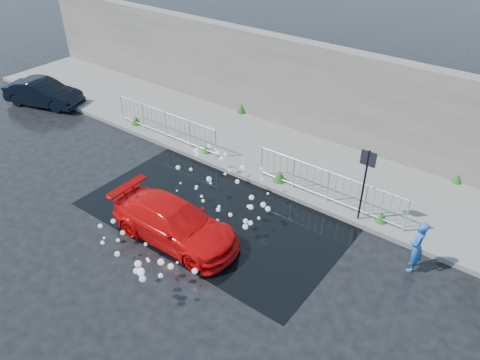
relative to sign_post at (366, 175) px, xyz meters
The scene contains 13 objects.
ground 5.50m from the sign_post, 143.57° to the right, with size 90.00×90.00×0.00m, color black.
pavement 4.90m from the sign_post, 155.66° to the left, with size 30.00×4.00×0.15m, color #60605B.
curb 4.51m from the sign_post, behind, with size 30.00×0.25×0.16m, color #60605B.
retaining_wall 5.87m from the sign_post, 135.69° to the left, with size 30.00×0.60×3.50m, color #615B52.
puddle 4.59m from the sign_post, 150.42° to the right, with size 8.00×5.00×0.01m, color black.
sign_post is the anchor object (origin of this frame).
railing_left 8.26m from the sign_post, behind, with size 5.05×0.05×1.10m.
railing_right 1.57m from the sign_post, 168.23° to the left, with size 5.05×0.05×1.10m.
weeds 5.01m from the sign_post, 161.95° to the left, with size 12.17×3.93×0.42m.
water_spray 4.89m from the sign_post, 139.19° to the right, with size 3.71×5.80×0.98m.
red_car 5.56m from the sign_post, 135.32° to the right, with size 1.62×3.99×1.16m, color red.
dark_car 15.00m from the sign_post, behind, with size 1.23×3.53×1.16m, color black.
person 2.41m from the sign_post, 25.14° to the right, with size 0.56×0.37×1.53m, color #225BAB.
Camera 1 is at (8.00, -7.85, 8.89)m, focal length 35.00 mm.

